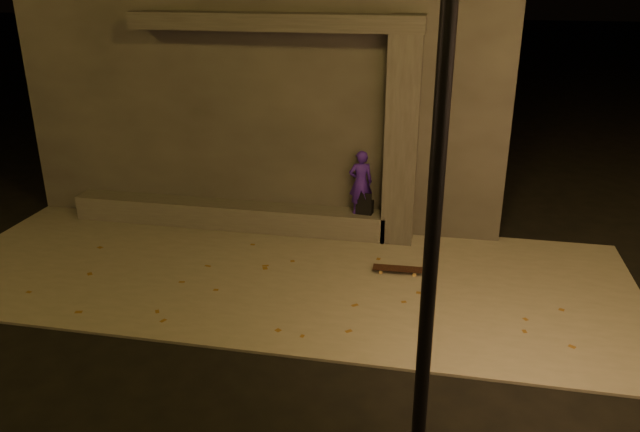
% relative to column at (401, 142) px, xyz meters
% --- Properties ---
extents(ground, '(120.00, 120.00, 0.00)m').
position_rel_column_xyz_m(ground, '(-1.70, -3.75, -1.84)').
color(ground, black).
rests_on(ground, ground).
extents(sidewalk, '(11.00, 4.40, 0.04)m').
position_rel_column_xyz_m(sidewalk, '(-1.70, -1.75, -1.82)').
color(sidewalk, '#67635A').
rests_on(sidewalk, ground).
extents(building, '(9.00, 5.10, 5.22)m').
position_rel_column_xyz_m(building, '(-2.70, 2.74, 0.77)').
color(building, '#373432').
rests_on(building, ground).
extents(ledge, '(6.00, 0.55, 0.45)m').
position_rel_column_xyz_m(ledge, '(-3.20, 0.00, -1.58)').
color(ledge, '#504E48').
rests_on(ledge, sidewalk).
extents(column, '(0.55, 0.55, 3.60)m').
position_rel_column_xyz_m(column, '(0.00, 0.00, 0.00)').
color(column, '#373432').
rests_on(column, sidewalk).
extents(canopy, '(5.00, 0.70, 0.28)m').
position_rel_column_xyz_m(canopy, '(-2.20, 0.05, 1.94)').
color(canopy, '#373432').
rests_on(canopy, column).
extents(skateboarder, '(0.49, 0.39, 1.16)m').
position_rel_column_xyz_m(skateboarder, '(-0.68, 0.00, -0.77)').
color(skateboarder, '#32168F').
rests_on(skateboarder, ledge).
extents(backpack, '(0.31, 0.22, 0.41)m').
position_rel_column_xyz_m(backpack, '(-0.60, 0.00, -1.21)').
color(backpack, black).
rests_on(backpack, ledge).
extents(skateboard, '(0.81, 0.23, 0.09)m').
position_rel_column_xyz_m(skateboard, '(0.13, -1.37, -1.73)').
color(skateboard, black).
rests_on(skateboard, sidewalk).
extents(street_lamp_0, '(0.36, 0.36, 6.72)m').
position_rel_column_xyz_m(street_lamp_0, '(0.66, -5.26, 1.99)').
color(street_lamp_0, black).
rests_on(street_lamp_0, ground).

